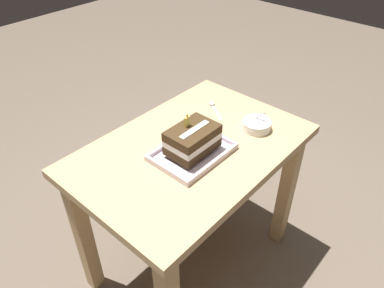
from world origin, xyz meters
name	(u,v)px	position (x,y,z in m)	size (l,w,h in m)	color
ground_plane	(192,258)	(0.00, 0.00, 0.00)	(8.00, 8.00, 0.00)	#6B5B4C
dining_table	(192,172)	(0.00, 0.00, 0.59)	(0.93, 0.62, 0.72)	tan
foil_tray	(192,153)	(-0.04, -0.04, 0.73)	(0.29, 0.22, 0.02)	silver
birthday_cake	(192,139)	(-0.04, -0.04, 0.80)	(0.19, 0.13, 0.15)	#402C17
bowl_stack	(257,125)	(0.27, -0.12, 0.74)	(0.12, 0.12, 0.08)	white
serving_spoon_near_tray	(213,105)	(0.29, 0.12, 0.73)	(0.10, 0.14, 0.01)	silver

